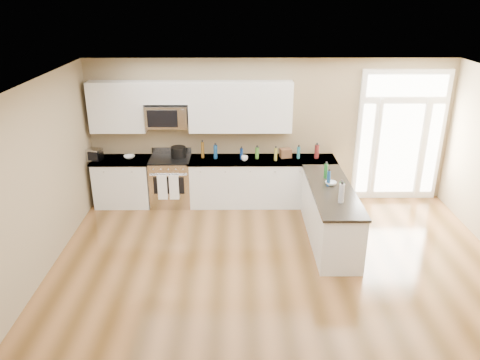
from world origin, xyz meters
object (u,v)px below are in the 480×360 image
Objects in this scene: peninsula_cabinet at (330,216)px; kitchen_range at (171,181)px; stockpot at (178,152)px; toaster_oven at (94,155)px.

kitchen_range reaches higher than peninsula_cabinet.
peninsula_cabinet is at bearing -26.90° from kitchen_range.
stockpot is 1.59m from toaster_oven.
kitchen_range is at bearing 153.10° from peninsula_cabinet.
kitchen_range is 1.53m from toaster_oven.
kitchen_range is at bearing 18.61° from toaster_oven.
stockpot is (-2.69, 1.53, 0.63)m from peninsula_cabinet.
kitchen_range is 0.61m from stockpot.
toaster_oven is at bearing -175.09° from stockpot.
toaster_oven reaches higher than kitchen_range.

